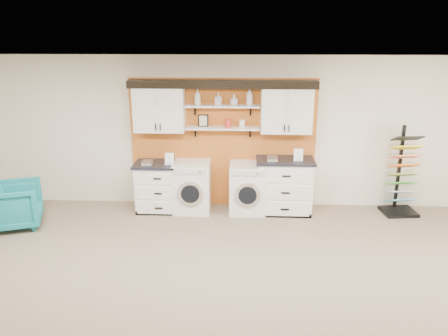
{
  "coord_description": "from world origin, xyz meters",
  "views": [
    {
      "loc": [
        0.36,
        -3.87,
        3.23
      ],
      "look_at": [
        0.09,
        2.3,
        1.26
      ],
      "focal_mm": 35.0,
      "sensor_mm": 36.0,
      "label": 1
    }
  ],
  "objects_px": {
    "sample_rack": "(401,186)",
    "armchair": "(15,205)",
    "washer": "(192,187)",
    "dryer": "(247,188)",
    "base_cabinet_right": "(284,186)",
    "base_cabinet_left": "(161,186)"
  },
  "relations": [
    {
      "from": "sample_rack",
      "to": "armchair",
      "type": "bearing_deg",
      "value": -179.16
    },
    {
      "from": "washer",
      "to": "armchair",
      "type": "bearing_deg",
      "value": -164.58
    },
    {
      "from": "base_cabinet_left",
      "to": "dryer",
      "type": "distance_m",
      "value": 1.59
    },
    {
      "from": "base_cabinet_right",
      "to": "washer",
      "type": "bearing_deg",
      "value": -179.89
    },
    {
      "from": "washer",
      "to": "dryer",
      "type": "height_order",
      "value": "washer"
    },
    {
      "from": "base_cabinet_right",
      "to": "sample_rack",
      "type": "relative_size",
      "value": 0.64
    },
    {
      "from": "sample_rack",
      "to": "base_cabinet_right",
      "type": "bearing_deg",
      "value": 174.59
    },
    {
      "from": "sample_rack",
      "to": "armchair",
      "type": "distance_m",
      "value": 6.78
    },
    {
      "from": "base_cabinet_left",
      "to": "armchair",
      "type": "height_order",
      "value": "base_cabinet_left"
    },
    {
      "from": "base_cabinet_left",
      "to": "armchair",
      "type": "relative_size",
      "value": 1.12
    },
    {
      "from": "dryer",
      "to": "armchair",
      "type": "distance_m",
      "value": 4.03
    },
    {
      "from": "base_cabinet_right",
      "to": "armchair",
      "type": "distance_m",
      "value": 4.69
    },
    {
      "from": "base_cabinet_left",
      "to": "sample_rack",
      "type": "distance_m",
      "value": 4.37
    },
    {
      "from": "armchair",
      "to": "sample_rack",
      "type": "bearing_deg",
      "value": -101.95
    },
    {
      "from": "washer",
      "to": "sample_rack",
      "type": "bearing_deg",
      "value": 0.57
    },
    {
      "from": "base_cabinet_left",
      "to": "washer",
      "type": "height_order",
      "value": "washer"
    },
    {
      "from": "base_cabinet_left",
      "to": "dryer",
      "type": "relative_size",
      "value": 1.02
    },
    {
      "from": "base_cabinet_right",
      "to": "armchair",
      "type": "xyz_separation_m",
      "value": [
        -4.61,
        -0.81,
        -0.13
      ]
    },
    {
      "from": "washer",
      "to": "dryer",
      "type": "xyz_separation_m",
      "value": [
        1.01,
        0.0,
        -0.01
      ]
    },
    {
      "from": "washer",
      "to": "armchair",
      "type": "distance_m",
      "value": 3.05
    },
    {
      "from": "armchair",
      "to": "base_cabinet_right",
      "type": "bearing_deg",
      "value": -99.15
    },
    {
      "from": "base_cabinet_right",
      "to": "dryer",
      "type": "distance_m",
      "value": 0.67
    }
  ]
}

